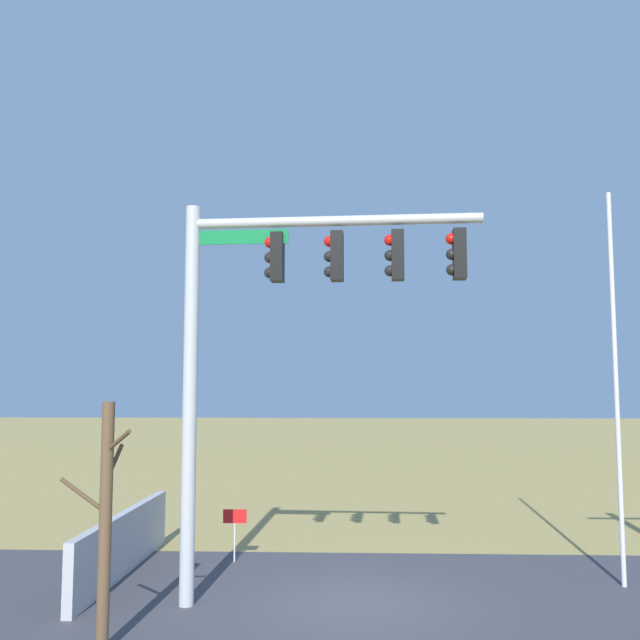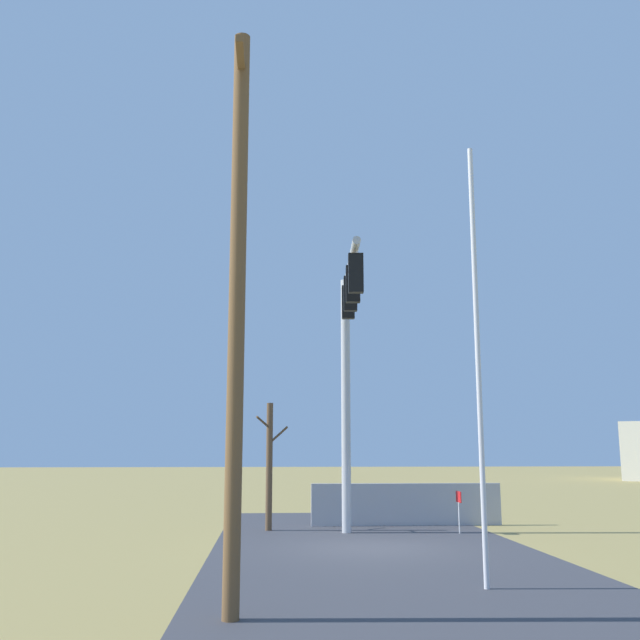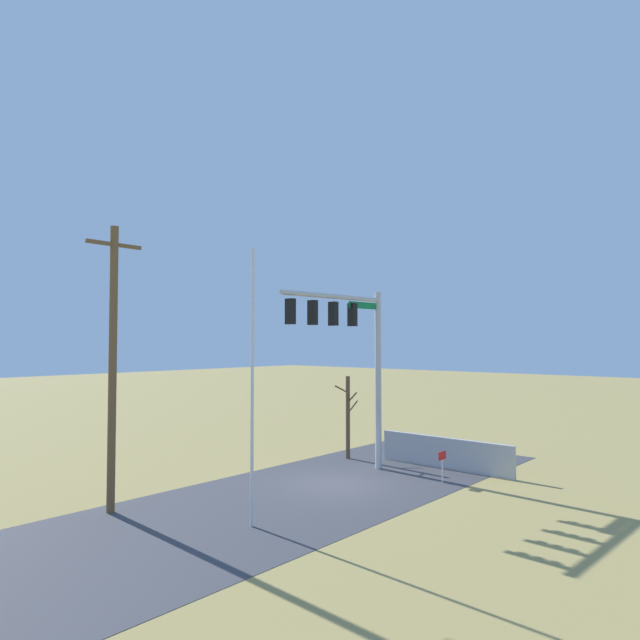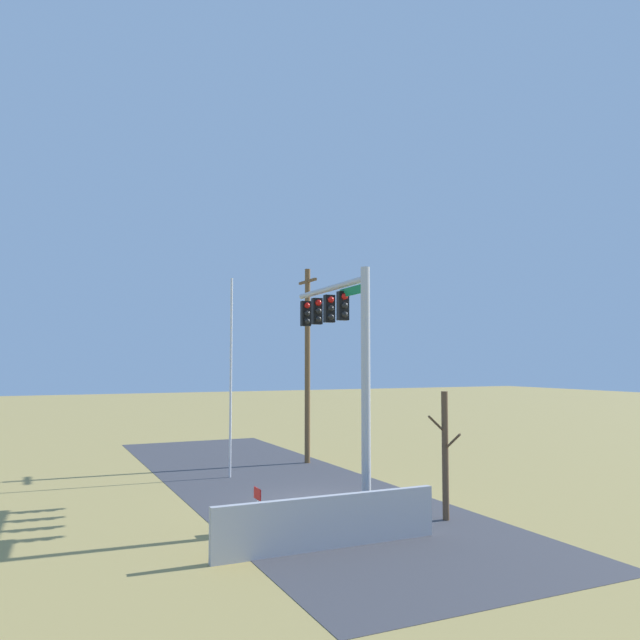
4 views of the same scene
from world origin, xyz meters
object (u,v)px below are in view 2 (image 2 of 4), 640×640
Objects in this scene: utility_pole at (237,297)px; bare_tree at (269,464)px; flagpole at (478,357)px; signal_mast at (348,342)px; open_sign at (459,502)px.

utility_pole is 11.98m from bare_tree.
flagpole is at bearing -157.77° from bare_tree.
utility_pole is at bearing 115.23° from flagpole.
open_sign is at bearing -68.61° from signal_mast.
utility_pole reaches higher than flagpole.
utility_pole is 12.75m from open_sign.
signal_mast reaches higher than open_sign.
utility_pole is at bearing 163.25° from signal_mast.
signal_mast is 5.84m from open_sign.
bare_tree is at bearing 41.64° from signal_mast.
flagpole is 10.53m from bare_tree.
signal_mast is at bearing -16.75° from utility_pole.
flagpole is 9.15m from open_sign.
signal_mast is at bearing 13.42° from flagpole.
open_sign is at bearing -101.71° from bare_tree.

